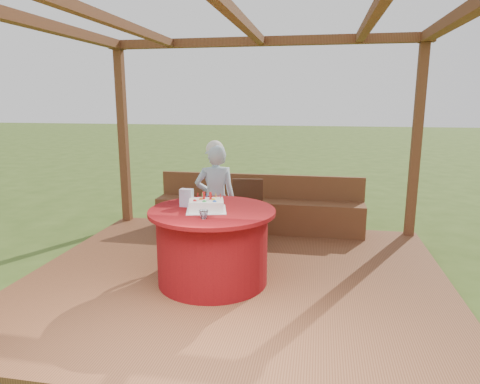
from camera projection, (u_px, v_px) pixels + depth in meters
name	position (u px, v px, depth m)	size (l,w,h in m)	color
ground	(236.00, 286.00, 4.67)	(60.00, 60.00, 0.00)	#37511B
deck	(236.00, 281.00, 4.65)	(4.50, 4.00, 0.12)	brown
pergola	(235.00, 56.00, 4.16)	(4.50, 4.00, 2.72)	brown
bench	(258.00, 212.00, 6.24)	(3.00, 0.42, 0.80)	brown
table	(212.00, 245.00, 4.43)	(1.30, 1.30, 0.78)	maroon
chair	(247.00, 210.00, 5.60)	(0.45, 0.45, 0.85)	#3C2113
elderly_woman	(215.00, 198.00, 5.20)	(0.58, 0.47, 1.40)	#91BBD7
birthday_cake	(206.00, 205.00, 4.31)	(0.48, 0.48, 0.18)	white
gift_bag	(187.00, 198.00, 4.46)	(0.13, 0.08, 0.19)	pink
drinking_glass	(204.00, 214.00, 4.01)	(0.09, 0.09, 0.08)	white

